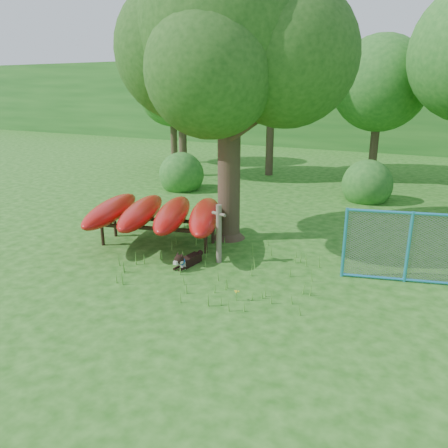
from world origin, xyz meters
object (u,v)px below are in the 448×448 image
at_px(husky_dog, 187,260).
at_px(fence_section, 408,247).
at_px(oak_tree, 229,43).
at_px(kayak_rack, 157,213).

height_order(husky_dog, fence_section, fence_section).
bearing_deg(oak_tree, husky_dog, -87.75).
distance_m(kayak_rack, husky_dog, 1.88).
bearing_deg(husky_dog, fence_section, 23.13).
bearing_deg(husky_dog, kayak_rack, 153.04).
relative_size(kayak_rack, husky_dog, 4.52).
height_order(oak_tree, husky_dog, oak_tree).
distance_m(kayak_rack, fence_section, 6.03).
xyz_separation_m(oak_tree, kayak_rack, (-1.38, -1.37, -4.12)).
relative_size(oak_tree, husky_dog, 7.70).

